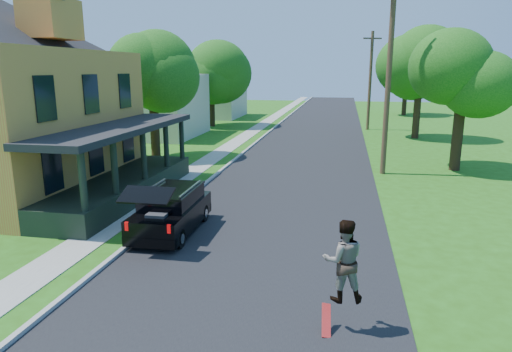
% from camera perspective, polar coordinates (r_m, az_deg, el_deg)
% --- Properties ---
extents(ground, '(140.00, 140.00, 0.00)m').
position_cam_1_polar(ground, '(12.94, -0.71, -11.48)').
color(ground, '#275711').
rests_on(ground, ground).
extents(street, '(8.00, 120.00, 0.02)m').
position_cam_1_polar(street, '(32.06, 6.55, 3.42)').
color(street, black).
rests_on(street, ground).
extents(curb, '(0.15, 120.00, 0.12)m').
position_cam_1_polar(curb, '(32.62, -0.57, 3.67)').
color(curb, '#999A95').
rests_on(curb, ground).
extents(sidewalk, '(1.30, 120.00, 0.03)m').
position_cam_1_polar(sidewalk, '(32.96, -3.22, 3.75)').
color(sidewalk, gray).
rests_on(sidewalk, ground).
extents(front_walk, '(6.50, 1.20, 0.03)m').
position_cam_1_polar(front_walk, '(21.85, -22.46, -2.14)').
color(front_walk, gray).
rests_on(front_walk, ground).
extents(neighbor_house_mid, '(12.78, 12.78, 8.30)m').
position_cam_1_polar(neighbor_house_mid, '(38.93, -13.38, 11.07)').
color(neighbor_house_mid, beige).
rests_on(neighbor_house_mid, ground).
extents(neighbor_house_far, '(12.78, 12.78, 8.30)m').
position_cam_1_polar(neighbor_house_far, '(53.92, -6.30, 11.84)').
color(neighbor_house_far, beige).
rests_on(neighbor_house_far, ground).
extents(black_suv, '(1.72, 4.33, 2.01)m').
position_cam_1_polar(black_suv, '(15.64, -10.55, -4.27)').
color(black_suv, black).
rests_on(black_suv, ground).
extents(skateboarder, '(0.97, 0.82, 1.78)m').
position_cam_1_polar(skateboarder, '(9.77, 10.87, -10.32)').
color(skateboarder, black).
rests_on(skateboarder, ground).
extents(skateboard, '(0.22, 0.58, 0.56)m').
position_cam_1_polar(skateboard, '(10.15, 8.78, -17.49)').
color(skateboard, red).
rests_on(skateboard, ground).
extents(tree_left_mid, '(5.39, 5.12, 7.92)m').
position_cam_1_polar(tree_left_mid, '(29.11, -12.94, 12.63)').
color(tree_left_mid, black).
rests_on(tree_left_mid, ground).
extents(tree_left_far, '(5.92, 5.81, 8.57)m').
position_cam_1_polar(tree_left_far, '(44.69, -5.68, 13.11)').
color(tree_left_far, black).
rests_on(tree_left_far, ground).
extents(tree_right_near, '(5.53, 5.78, 7.67)m').
position_cam_1_polar(tree_right_near, '(26.88, 24.47, 11.68)').
color(tree_right_near, black).
rests_on(tree_right_near, ground).
extents(tree_right_mid, '(5.49, 5.45, 8.72)m').
position_cam_1_polar(tree_right_mid, '(38.60, 19.85, 13.24)').
color(tree_right_mid, black).
rests_on(tree_right_mid, ground).
extents(tree_right_far, '(6.09, 5.84, 8.20)m').
position_cam_1_polar(tree_right_far, '(58.14, 18.29, 12.54)').
color(tree_right_far, black).
rests_on(tree_right_far, ground).
extents(utility_pole_near, '(1.69, 0.58, 10.07)m').
position_cam_1_polar(utility_pole_near, '(24.57, 16.27, 12.19)').
color(utility_pole_near, '#42301E').
rests_on(utility_pole_near, ground).
extents(utility_pole_far, '(1.62, 0.63, 8.68)m').
position_cam_1_polar(utility_pole_far, '(43.02, 14.08, 11.59)').
color(utility_pole_far, '#42301E').
rests_on(utility_pole_far, ground).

